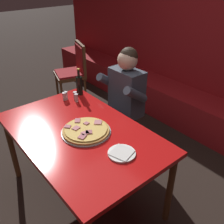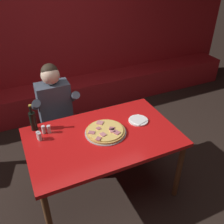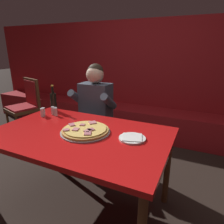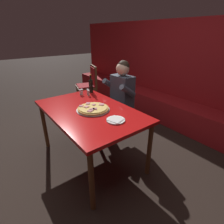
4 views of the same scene
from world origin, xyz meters
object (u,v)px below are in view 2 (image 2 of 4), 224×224
object	(u,v)px
shaker_oregano	(38,136)
diner_seated_blue_shirt	(57,112)
pizza	(106,131)
shaker_parmesan	(44,130)
shaker_black_pepper	(40,137)
plate_white_paper	(138,120)
shaker_red_pepper_flakes	(49,130)
beer_bottle	(33,120)
main_dining_table	(103,141)

from	to	relation	value
shaker_oregano	diner_seated_blue_shirt	distance (m)	0.59
pizza	diner_seated_blue_shirt	world-z (taller)	diner_seated_blue_shirt
shaker_parmesan	shaker_black_pepper	size ratio (longest dim) A/B	1.00
pizza	plate_white_paper	size ratio (longest dim) A/B	1.99
pizza	plate_white_paper	xyz separation A→B (m)	(0.40, 0.04, -0.01)
pizza	plate_white_paper	world-z (taller)	pizza
shaker_parmesan	plate_white_paper	bearing A→B (deg)	-12.25
shaker_parmesan	shaker_oregano	bearing A→B (deg)	-131.77
plate_white_paper	shaker_red_pepper_flakes	distance (m)	0.94
plate_white_paper	shaker_oregano	xyz separation A→B (m)	(-1.03, 0.14, 0.03)
pizza	diner_seated_blue_shirt	bearing A→B (deg)	116.19
diner_seated_blue_shirt	beer_bottle	bearing A→B (deg)	-132.99
pizza	shaker_oregano	size ratio (longest dim) A/B	4.87
pizza	shaker_parmesan	size ratio (longest dim) A/B	4.87
diner_seated_blue_shirt	shaker_red_pepper_flakes	bearing A→B (deg)	-111.95
beer_bottle	shaker_black_pepper	world-z (taller)	beer_bottle
shaker_parmesan	shaker_red_pepper_flakes	bearing A→B (deg)	-18.60
plate_white_paper	shaker_red_pepper_flakes	world-z (taller)	shaker_red_pepper_flakes
pizza	shaker_black_pepper	bearing A→B (deg)	165.87
shaker_parmesan	beer_bottle	bearing A→B (deg)	125.36
beer_bottle	shaker_black_pepper	size ratio (longest dim) A/B	3.40
pizza	shaker_oregano	xyz separation A→B (m)	(-0.63, 0.18, 0.02)
plate_white_paper	beer_bottle	xyz separation A→B (m)	(-1.04, 0.31, 0.10)
plate_white_paper	shaker_black_pepper	xyz separation A→B (m)	(-1.02, 0.11, 0.03)
beer_bottle	diner_seated_blue_shirt	world-z (taller)	diner_seated_blue_shirt
main_dining_table	pizza	world-z (taller)	pizza
beer_bottle	shaker_black_pepper	distance (m)	0.21
shaker_oregano	beer_bottle	bearing A→B (deg)	92.98
shaker_oregano	shaker_black_pepper	size ratio (longest dim) A/B	1.00
shaker_red_pepper_flakes	plate_white_paper	bearing A→B (deg)	-11.89
shaker_parmesan	diner_seated_blue_shirt	bearing A→B (deg)	61.92
shaker_red_pepper_flakes	shaker_black_pepper	size ratio (longest dim) A/B	1.00
pizza	shaker_parmesan	bearing A→B (deg)	155.79
pizza	shaker_black_pepper	size ratio (longest dim) A/B	4.87
shaker_parmesan	shaker_black_pepper	xyz separation A→B (m)	(-0.06, -0.10, 0.00)
plate_white_paper	shaker_oregano	size ratio (longest dim) A/B	2.44
pizza	diner_seated_blue_shirt	xyz separation A→B (m)	(-0.34, 0.68, -0.08)
shaker_oregano	shaker_red_pepper_flakes	bearing A→B (deg)	26.08
beer_bottle	shaker_oregano	world-z (taller)	beer_bottle
main_dining_table	diner_seated_blue_shirt	distance (m)	0.77
beer_bottle	diner_seated_blue_shirt	distance (m)	0.48
main_dining_table	shaker_red_pepper_flakes	distance (m)	0.55
main_dining_table	shaker_black_pepper	xyz separation A→B (m)	(-0.58, 0.19, 0.11)
shaker_parmesan	main_dining_table	bearing A→B (deg)	-28.57
shaker_red_pepper_flakes	shaker_oregano	bearing A→B (deg)	-153.92
shaker_red_pepper_flakes	diner_seated_blue_shirt	xyz separation A→B (m)	(0.18, 0.45, -0.10)
beer_bottle	shaker_oregano	bearing A→B (deg)	-87.02
shaker_red_pepper_flakes	beer_bottle	bearing A→B (deg)	135.59
shaker_black_pepper	diner_seated_blue_shirt	bearing A→B (deg)	61.57
shaker_black_pepper	plate_white_paper	bearing A→B (deg)	-6.26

